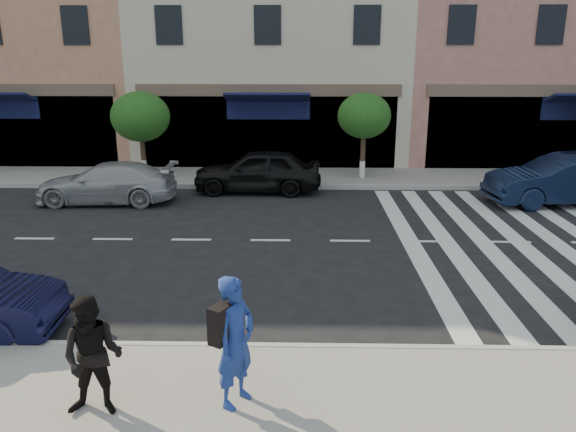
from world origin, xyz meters
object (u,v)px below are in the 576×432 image
Objects in this scene: walker at (93,357)px; car_far_right at (564,180)px; photographer at (235,342)px; car_far_mid at (258,171)px; car_far_left at (106,183)px.

walker is 0.34× the size of car_far_right.
car_far_right is at bearing -9.63° from photographer.
car_far_mid is 0.91× the size of car_far_right.
car_far_left is at bearing -94.89° from car_far_right.
car_far_left is 14.18m from car_far_right.
car_far_left is (-3.50, 10.85, -0.32)m from walker.
walker is at bearing -3.84° from car_far_mid.
walker is 15.29m from car_far_right.
photographer is 13.93m from car_far_right.
photographer is 0.41× the size of car_far_mid.
car_far_left is 4.86m from car_far_mid.
photographer is 11.82m from car_far_left.
photographer reaches higher than car_far_mid.
car_far_left is at bearing 107.99° from walker.
photographer reaches higher than walker.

